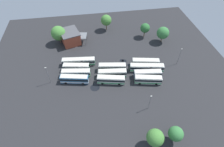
% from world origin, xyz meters
% --- Properties ---
extents(ground_plane, '(110.05, 110.05, 0.00)m').
position_xyz_m(ground_plane, '(0.00, 0.00, 0.00)').
color(ground_plane, '#28282B').
extents(bus_row0_slot0, '(12.36, 4.85, 3.55)m').
position_xyz_m(bus_row0_slot0, '(-16.02, -2.55, 1.87)').
color(bus_row0_slot0, silver).
rests_on(bus_row0_slot0, ground_plane).
extents(bus_row0_slot1, '(14.97, 5.17, 3.55)m').
position_xyz_m(bus_row0_slot1, '(-15.62, 0.79, 1.88)').
color(bus_row0_slot1, silver).
rests_on(bus_row0_slot1, ground_plane).
extents(bus_row0_slot2, '(11.82, 3.98, 3.55)m').
position_xyz_m(bus_row0_slot2, '(-14.78, 4.51, 1.87)').
color(bus_row0_slot2, silver).
rests_on(bus_row0_slot2, ground_plane).
extents(bus_row0_slot3, '(11.35, 4.78, 3.55)m').
position_xyz_m(bus_row0_slot3, '(-14.01, 7.79, 1.87)').
color(bus_row0_slot3, silver).
rests_on(bus_row0_slot3, ground_plane).
extents(bus_row1_slot1, '(12.16, 4.37, 3.55)m').
position_xyz_m(bus_row1_slot1, '(-0.52, -1.92, 1.87)').
color(bus_row1_slot1, silver).
rests_on(bus_row1_slot1, ground_plane).
extents(bus_row1_slot2, '(12.24, 3.94, 3.55)m').
position_xyz_m(bus_row1_slot2, '(0.08, 1.82, 1.87)').
color(bus_row1_slot2, silver).
rests_on(bus_row1_slot2, ground_plane).
extents(bus_row1_slot3, '(11.66, 4.92, 3.55)m').
position_xyz_m(bus_row1_slot3, '(1.19, 5.37, 1.87)').
color(bus_row1_slot3, silver).
rests_on(bus_row1_slot3, ground_plane).
extents(bus_row2_slot0, '(14.93, 4.11, 3.55)m').
position_xyz_m(bus_row2_slot0, '(14.00, -7.97, 1.88)').
color(bus_row2_slot0, silver).
rests_on(bus_row2_slot0, ground_plane).
extents(bus_row2_slot1, '(11.64, 4.57, 3.55)m').
position_xyz_m(bus_row2_slot1, '(15.24, -4.35, 1.87)').
color(bus_row2_slot1, silver).
rests_on(bus_row2_slot1, ground_plane).
extents(bus_row2_slot2, '(12.33, 4.29, 3.55)m').
position_xyz_m(bus_row2_slot2, '(15.41, -0.73, 1.87)').
color(bus_row2_slot2, silver).
rests_on(bus_row2_slot2, ground_plane).
extents(bus_row2_slot3, '(11.96, 4.88, 3.55)m').
position_xyz_m(bus_row2_slot3, '(16.14, 2.58, 1.87)').
color(bus_row2_slot3, teal).
rests_on(bus_row2_slot3, ground_plane).
extents(depot_building, '(11.58, 12.81, 6.48)m').
position_xyz_m(depot_building, '(17.62, -26.07, 3.26)').
color(depot_building, '#99422D').
rests_on(depot_building, ground_plane).
extents(maintenance_shelter, '(9.40, 7.03, 4.22)m').
position_xyz_m(maintenance_shelter, '(13.43, -25.37, 3.99)').
color(maintenance_shelter, slate).
rests_on(maintenance_shelter, ground_plane).
extents(lamp_post_by_building, '(0.56, 0.28, 8.75)m').
position_xyz_m(lamp_post_by_building, '(-30.88, -1.29, 4.79)').
color(lamp_post_by_building, slate).
rests_on(lamp_post_by_building, ground_plane).
extents(lamp_post_mid_lot, '(0.56, 0.28, 8.76)m').
position_xyz_m(lamp_post_mid_lot, '(26.27, 1.22, 4.80)').
color(lamp_post_mid_lot, slate).
rests_on(lamp_post_mid_lot, ground_plane).
extents(lamp_post_far_corner, '(0.56, 0.28, 7.48)m').
position_xyz_m(lamp_post_far_corner, '(-10.57, 20.03, 4.15)').
color(lamp_post_far_corner, slate).
rests_on(lamp_post_far_corner, ground_plane).
extents(tree_south_edge, '(7.34, 7.34, 9.49)m').
position_xyz_m(tree_south_edge, '(23.10, -26.53, 5.81)').
color(tree_south_edge, brown).
rests_on(tree_south_edge, ground_plane).
extents(tree_north_edge, '(4.73, 4.73, 6.90)m').
position_xyz_m(tree_north_edge, '(-14.73, 33.12, 4.52)').
color(tree_north_edge, brown).
rests_on(tree_north_edge, ground_plane).
extents(tree_northwest, '(5.00, 5.00, 7.83)m').
position_xyz_m(tree_northwest, '(-21.87, -24.92, 5.32)').
color(tree_northwest, brown).
rests_on(tree_northwest, ground_plane).
extents(tree_west_edge, '(5.92, 5.92, 8.94)m').
position_xyz_m(tree_west_edge, '(-2.49, -35.05, 5.96)').
color(tree_west_edge, brown).
rests_on(tree_west_edge, ground_plane).
extents(tree_east_edge, '(5.39, 5.39, 7.87)m').
position_xyz_m(tree_east_edge, '(-7.86, 33.57, 5.16)').
color(tree_east_edge, brown).
rests_on(tree_east_edge, ground_plane).
extents(tree_northeast, '(6.24, 6.24, 8.42)m').
position_xyz_m(tree_northeast, '(-29.61, -19.10, 5.29)').
color(tree_northeast, brown).
rests_on(tree_northeast, ground_plane).
extents(puddle_back_corner, '(2.01, 2.01, 0.01)m').
position_xyz_m(puddle_back_corner, '(-5.95, -7.55, 0.00)').
color(puddle_back_corner, black).
rests_on(puddle_back_corner, ground_plane).
extents(puddle_centre_drain, '(1.80, 1.80, 0.01)m').
position_xyz_m(puddle_centre_drain, '(-8.78, -3.99, 0.00)').
color(puddle_centre_drain, black).
rests_on(puddle_centre_drain, ground_plane).
extents(puddle_between_rows, '(3.90, 3.90, 0.01)m').
position_xyz_m(puddle_between_rows, '(8.12, 6.98, 0.00)').
color(puddle_between_rows, black).
rests_on(puddle_between_rows, ground_plane).
extents(puddle_front_lane, '(2.32, 2.32, 0.01)m').
position_xyz_m(puddle_front_lane, '(-7.06, -7.00, 0.00)').
color(puddle_front_lane, black).
rests_on(puddle_front_lane, ground_plane).
extents(puddle_near_shelter, '(2.03, 2.03, 0.01)m').
position_xyz_m(puddle_near_shelter, '(11.63, 4.48, 0.00)').
color(puddle_near_shelter, black).
rests_on(puddle_near_shelter, ground_plane).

